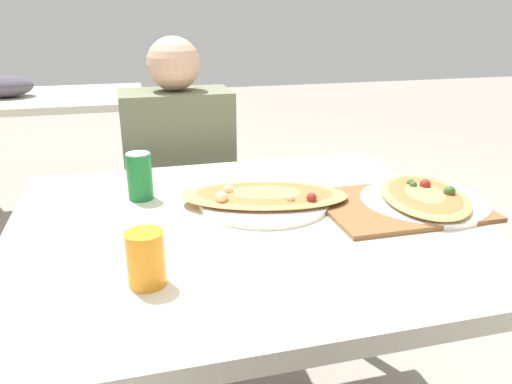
{
  "coord_description": "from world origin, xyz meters",
  "views": [
    {
      "loc": [
        -0.25,
        -1.06,
        1.21
      ],
      "look_at": [
        0.04,
        0.03,
        0.8
      ],
      "focal_mm": 35.0,
      "sensor_mm": 36.0,
      "label": 1
    }
  ],
  "objects": [
    {
      "name": "dining_table",
      "position": [
        0.0,
        0.0,
        0.66
      ],
      "size": [
        1.08,
        0.96,
        0.74
      ],
      "color": "beige",
      "rests_on": "ground_plane"
    },
    {
      "name": "chair_far_seated",
      "position": [
        -0.07,
        0.81,
        0.49
      ],
      "size": [
        0.4,
        0.4,
        0.87
      ],
      "rotation": [
        0.0,
        0.0,
        3.14
      ],
      "color": "black",
      "rests_on": "ground_plane"
    },
    {
      "name": "person_seated",
      "position": [
        -0.07,
        0.7,
        0.66
      ],
      "size": [
        0.39,
        0.26,
        1.13
      ],
      "rotation": [
        0.0,
        0.0,
        3.14
      ],
      "color": "#2D2D38",
      "rests_on": "ground_plane"
    },
    {
      "name": "pizza_main",
      "position": [
        0.08,
        0.09,
        0.76
      ],
      "size": [
        0.47,
        0.34,
        0.05
      ],
      "color": "white",
      "rests_on": "dining_table"
    },
    {
      "name": "soda_can",
      "position": [
        -0.23,
        0.22,
        0.8
      ],
      "size": [
        0.07,
        0.07,
        0.12
      ],
      "color": "#197233",
      "rests_on": "dining_table"
    },
    {
      "name": "drink_glass",
      "position": [
        -0.24,
        -0.23,
        0.79
      ],
      "size": [
        0.07,
        0.07,
        0.1
      ],
      "color": "orange",
      "rests_on": "dining_table"
    },
    {
      "name": "serving_tray",
      "position": [
        0.4,
        -0.01,
        0.74
      ],
      "size": [
        0.39,
        0.31,
        0.01
      ],
      "color": "brown",
      "rests_on": "dining_table"
    },
    {
      "name": "pizza_second",
      "position": [
        0.47,
        -0.01,
        0.75
      ],
      "size": [
        0.32,
        0.38,
        0.05
      ],
      "color": "white",
      "rests_on": "dining_table"
    },
    {
      "name": "background_table",
      "position": [
        -0.72,
        2.06,
        0.68
      ],
      "size": [
        1.1,
        0.8,
        0.86
      ],
      "color": "beige",
      "rests_on": "ground_plane"
    }
  ]
}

